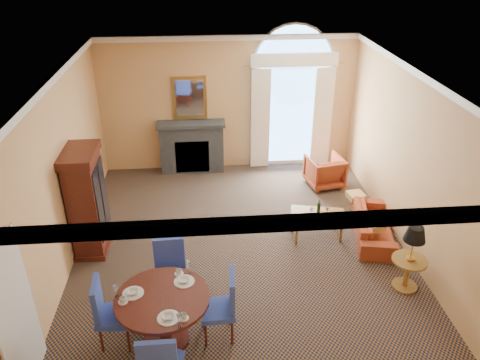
{
  "coord_description": "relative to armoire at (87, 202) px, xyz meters",
  "views": [
    {
      "loc": [
        -0.62,
        -6.8,
        5.19
      ],
      "look_at": [
        0.0,
        0.5,
        1.3
      ],
      "focal_mm": 35.0,
      "sensor_mm": 36.0,
      "label": 1
    }
  ],
  "objects": [
    {
      "name": "ground",
      "position": [
        2.72,
        -0.56,
        -0.94
      ],
      "size": [
        7.5,
        7.5,
        0.0
      ],
      "primitive_type": "plane",
      "color": "black",
      "rests_on": "ground"
    },
    {
      "name": "room_envelope",
      "position": [
        2.69,
        0.11,
        1.57
      ],
      "size": [
        6.04,
        7.52,
        3.45
      ],
      "color": "tan",
      "rests_on": "ground"
    },
    {
      "name": "armoire",
      "position": [
        0.0,
        0.0,
        0.0
      ],
      "size": [
        0.56,
        0.99,
        1.95
      ],
      "color": "#3B140D",
      "rests_on": "ground"
    },
    {
      "name": "dining_table",
      "position": [
        1.46,
        -2.44,
        -0.34
      ],
      "size": [
        1.3,
        1.3,
        1.02
      ],
      "color": "#3B140D",
      "rests_on": "ground"
    },
    {
      "name": "dining_chair_north",
      "position": [
        1.5,
        -1.54,
        -0.33
      ],
      "size": [
        0.55,
        0.55,
        1.07
      ],
      "rotation": [
        0.0,
        0.0,
        3.33
      ],
      "color": "#273C99",
      "rests_on": "ground"
    },
    {
      "name": "dining_chair_east",
      "position": [
        2.31,
        -2.38,
        -0.33
      ],
      "size": [
        0.52,
        0.51,
        1.07
      ],
      "rotation": [
        0.0,
        0.0,
        1.62
      ],
      "color": "#273C99",
      "rests_on": "ground"
    },
    {
      "name": "dining_chair_west",
      "position": [
        0.69,
        -2.38,
        -0.33
      ],
      "size": [
        0.53,
        0.51,
        1.07
      ],
      "rotation": [
        0.0,
        0.0,
        -1.65
      ],
      "color": "#273C99",
      "rests_on": "ground"
    },
    {
      "name": "sofa",
      "position": [
        5.27,
        -0.13,
        -0.69
      ],
      "size": [
        0.99,
        1.81,
        0.5
      ],
      "primitive_type": "imported",
      "rotation": [
        0.0,
        0.0,
        1.37
      ],
      "color": "#99381B",
      "rests_on": "ground"
    },
    {
      "name": "armchair",
      "position": [
        4.83,
        1.97,
        -0.58
      ],
      "size": [
        0.9,
        0.91,
        0.71
      ],
      "primitive_type": "imported",
      "rotation": [
        0.0,
        0.0,
        3.33
      ],
      "color": "#99381B",
      "rests_on": "ground"
    },
    {
      "name": "coffee_table",
      "position": [
        4.19,
        -0.06,
        -0.48
      ],
      "size": [
        1.1,
        0.75,
        0.82
      ],
      "rotation": [
        0.0,
        0.0,
        -0.21
      ],
      "color": "olive",
      "rests_on": "ground"
    },
    {
      "name": "side_table",
      "position": [
        5.32,
        -1.6,
        -0.2
      ],
      "size": [
        0.56,
        0.56,
        1.15
      ],
      "color": "olive",
      "rests_on": "ground"
    }
  ]
}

